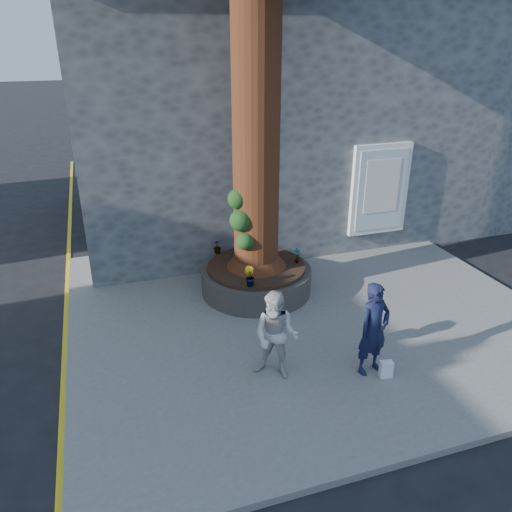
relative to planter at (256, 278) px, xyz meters
name	(u,v)px	position (x,y,z in m)	size (l,w,h in m)	color
ground	(248,355)	(-0.80, -2.00, -0.41)	(120.00, 120.00, 0.00)	black
pavement	(305,310)	(0.70, -1.00, -0.35)	(9.00, 8.00, 0.12)	slate
yellow_line	(65,354)	(-3.85, -1.00, -0.41)	(0.10, 30.00, 0.01)	yellow
stone_shop	(256,108)	(1.70, 5.20, 2.75)	(10.30, 8.30, 6.30)	#494B4E
neighbour_shop	(482,103)	(9.70, 5.20, 2.59)	(6.00, 8.00, 6.00)	#494B4E
planter	(256,278)	(0.00, 0.00, 0.00)	(2.30, 2.30, 0.60)	black
man	(374,329)	(0.89, -3.19, 0.49)	(0.57, 0.37, 1.56)	#131734
woman	(276,336)	(-0.61, -2.83, 0.45)	(0.72, 0.56, 1.48)	beige
shopping_bag	(386,369)	(1.05, -3.41, -0.15)	(0.20, 0.12, 0.28)	white
plant_a	(297,256)	(0.85, -0.15, 0.47)	(0.17, 0.12, 0.32)	gray
plant_b	(249,277)	(-0.42, -0.85, 0.50)	(0.21, 0.21, 0.39)	gray
plant_c	(217,247)	(-0.62, 0.85, 0.46)	(0.17, 0.17, 0.30)	gray
plant_d	(239,254)	(-0.27, 0.36, 0.45)	(0.25, 0.22, 0.28)	gray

